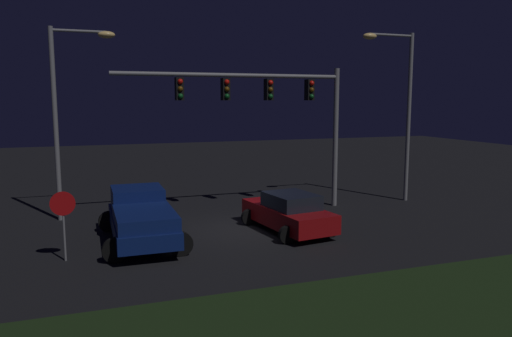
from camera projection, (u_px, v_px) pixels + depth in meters
ground_plane at (238, 229)px, 19.51m from camera, size 80.00×80.00×0.00m
pickup_truck at (141, 214)px, 17.64m from camera, size 2.90×5.42×1.80m
car_sedan at (289, 212)px, 19.09m from camera, size 2.88×4.61×1.51m
traffic_signal_gantry at (270, 100)px, 22.02m from camera, size 10.32×0.56×6.50m
street_lamp_left at (68, 100)px, 20.45m from camera, size 2.62×0.44×7.99m
street_lamp_right at (400, 96)px, 24.19m from camera, size 2.82×0.44×8.26m
stop_sign at (63, 213)px, 15.41m from camera, size 0.76×0.08×2.23m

